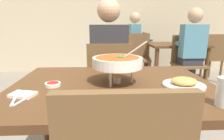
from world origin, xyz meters
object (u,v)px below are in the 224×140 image
at_px(sauce_dish, 53,84).
at_px(drink_glass, 224,93).
at_px(chair_bg_middle, 139,51).
at_px(curry_bowl, 117,62).
at_px(appetizer_plate, 184,83).
at_px(patron_bg_middle, 136,40).
at_px(rice_plate, 130,101).
at_px(chair_bg_left, 186,60).
at_px(chair_diner_main, 109,81).
at_px(dining_table_main, 113,99).
at_px(chair_bg_corner, 210,55).
at_px(chair_bg_right, 138,54).
at_px(patron_bg_left, 191,46).
at_px(diner_main, 109,58).
at_px(dining_table_far, 175,50).

distance_m(sauce_dish, drink_glass, 0.89).
bearing_deg(chair_bg_middle, curry_bowl, -103.52).
height_order(appetizer_plate, patron_bg_middle, patron_bg_middle).
height_order(rice_plate, chair_bg_left, chair_bg_left).
bearing_deg(chair_bg_middle, chair_diner_main, -108.52).
xyz_separation_m(dining_table_main, patron_bg_middle, (0.65, 2.93, 0.13)).
bearing_deg(chair_bg_corner, curry_bowl, -129.76).
height_order(chair_diner_main, chair_bg_right, same).
bearing_deg(sauce_dish, appetizer_plate, -3.43).
bearing_deg(appetizer_plate, rice_plate, -145.45).
relative_size(rice_plate, sauce_dish, 2.67).
xyz_separation_m(chair_bg_middle, chair_bg_corner, (1.20, -0.62, 0.00)).
xyz_separation_m(chair_bg_left, chair_bg_middle, (-0.58, 1.04, 0.00)).
bearing_deg(drink_glass, dining_table_main, 143.67).
height_order(appetizer_plate, chair_bg_corner, chair_bg_corner).
relative_size(chair_diner_main, patron_bg_left, 0.69).
xyz_separation_m(chair_bg_middle, patron_bg_left, (0.59, -1.14, 0.24)).
distance_m(dining_table_main, diner_main, 0.80).
height_order(dining_table_main, rice_plate, rice_plate).
bearing_deg(chair_diner_main, rice_plate, -86.95).
xyz_separation_m(rice_plate, chair_bg_middle, (0.67, 3.24, -0.23)).
bearing_deg(diner_main, patron_bg_middle, 73.04).
height_order(sauce_dish, drink_glass, drink_glass).
relative_size(sauce_dish, chair_bg_left, 0.10).
relative_size(diner_main, appetizer_plate, 5.46).
height_order(appetizer_plate, dining_table_far, appetizer_plate).
bearing_deg(drink_glass, sauce_dish, 158.95).
distance_m(diner_main, chair_bg_corner, 2.46).
bearing_deg(patron_bg_middle, curry_bowl, -102.12).
bearing_deg(chair_bg_middle, appetizer_plate, -96.07).
bearing_deg(sauce_dish, patron_bg_left, 47.40).
height_order(appetizer_plate, drink_glass, drink_glass).
xyz_separation_m(chair_bg_right, patron_bg_left, (0.70, -0.67, 0.24)).
bearing_deg(diner_main, chair_bg_middle, 71.21).
relative_size(dining_table_main, chair_bg_middle, 1.35).
bearing_deg(rice_plate, sauce_dish, 145.29).
height_order(chair_diner_main, chair_bg_left, same).
bearing_deg(patron_bg_left, chair_bg_corner, 39.90).
distance_m(curry_bowl, dining_table_far, 2.68).
distance_m(drink_glass, patron_bg_left, 2.30).
distance_m(curry_bowl, chair_bg_middle, 3.01).
bearing_deg(sauce_dish, chair_diner_main, 65.66).
bearing_deg(curry_bowl, rice_plate, -84.61).
relative_size(rice_plate, dining_table_far, 0.24).
distance_m(dining_table_main, chair_bg_left, 2.30).
relative_size(drink_glass, chair_bg_corner, 0.14).
relative_size(rice_plate, patron_bg_left, 0.18).
height_order(appetizer_plate, chair_bg_right, chair_bg_right).
relative_size(chair_diner_main, curry_bowl, 2.71).
bearing_deg(curry_bowl, appetizer_plate, -13.23).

